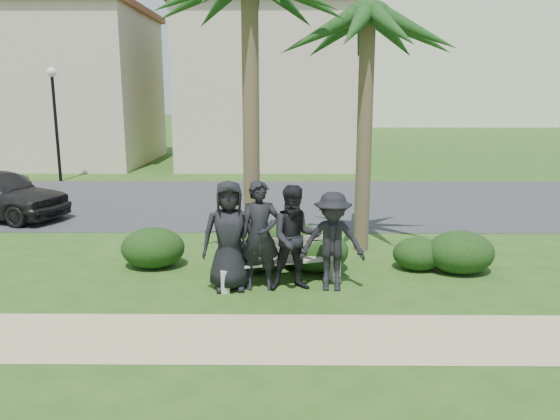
{
  "coord_description": "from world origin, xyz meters",
  "views": [
    {
      "loc": [
        -0.29,
        -8.87,
        3.34
      ],
      "look_at": [
        -0.38,
        1.0,
        1.22
      ],
      "focal_mm": 35.0,
      "sensor_mm": 36.0,
      "label": 1
    }
  ],
  "objects_px": {
    "park_bench": "(279,265)",
    "man_b": "(260,236)",
    "man_c": "(295,238)",
    "palm_right": "(368,17)",
    "man_a": "(229,236)",
    "street_lamp": "(54,104)",
    "man_d": "(332,242)"
  },
  "relations": [
    {
      "from": "man_a",
      "to": "park_bench",
      "type": "bearing_deg",
      "value": 12.65
    },
    {
      "from": "man_c",
      "to": "palm_right",
      "type": "relative_size",
      "value": 0.32
    },
    {
      "from": "man_b",
      "to": "park_bench",
      "type": "bearing_deg",
      "value": 35.89
    },
    {
      "from": "man_b",
      "to": "man_d",
      "type": "xyz_separation_m",
      "value": [
        1.24,
        -0.04,
        -0.09
      ]
    },
    {
      "from": "park_bench",
      "to": "man_b",
      "type": "distance_m",
      "value": 0.74
    },
    {
      "from": "street_lamp",
      "to": "park_bench",
      "type": "distance_m",
      "value": 14.64
    },
    {
      "from": "street_lamp",
      "to": "man_c",
      "type": "xyz_separation_m",
      "value": [
        8.89,
        -11.86,
        -2.03
      ]
    },
    {
      "from": "man_a",
      "to": "man_b",
      "type": "xyz_separation_m",
      "value": [
        0.53,
        0.03,
        -0.0
      ]
    },
    {
      "from": "man_d",
      "to": "man_c",
      "type": "bearing_deg",
      "value": -178.05
    },
    {
      "from": "man_a",
      "to": "man_c",
      "type": "height_order",
      "value": "man_a"
    },
    {
      "from": "street_lamp",
      "to": "man_b",
      "type": "bearing_deg",
      "value": -54.99
    },
    {
      "from": "man_d",
      "to": "park_bench",
      "type": "bearing_deg",
      "value": 163.61
    },
    {
      "from": "man_c",
      "to": "street_lamp",
      "type": "bearing_deg",
      "value": 119.4
    },
    {
      "from": "park_bench",
      "to": "man_c",
      "type": "xyz_separation_m",
      "value": [
        0.28,
        -0.31,
        0.57
      ]
    },
    {
      "from": "man_b",
      "to": "palm_right",
      "type": "xyz_separation_m",
      "value": [
        2.09,
        2.45,
        3.87
      ]
    },
    {
      "from": "park_bench",
      "to": "man_a",
      "type": "distance_m",
      "value": 1.09
    },
    {
      "from": "man_c",
      "to": "man_d",
      "type": "height_order",
      "value": "man_c"
    },
    {
      "from": "park_bench",
      "to": "man_c",
      "type": "distance_m",
      "value": 0.71
    },
    {
      "from": "park_bench",
      "to": "palm_right",
      "type": "relative_size",
      "value": 0.4
    },
    {
      "from": "street_lamp",
      "to": "man_b",
      "type": "relative_size",
      "value": 2.25
    },
    {
      "from": "man_b",
      "to": "man_c",
      "type": "bearing_deg",
      "value": -8.05
    },
    {
      "from": "man_b",
      "to": "man_c",
      "type": "distance_m",
      "value": 0.61
    },
    {
      "from": "park_bench",
      "to": "man_d",
      "type": "height_order",
      "value": "man_d"
    },
    {
      "from": "park_bench",
      "to": "man_c",
      "type": "bearing_deg",
      "value": -64.35
    },
    {
      "from": "man_a",
      "to": "man_b",
      "type": "relative_size",
      "value": 1.0
    },
    {
      "from": "park_bench",
      "to": "man_c",
      "type": "relative_size",
      "value": 1.26
    },
    {
      "from": "man_a",
      "to": "palm_right",
      "type": "relative_size",
      "value": 0.33
    },
    {
      "from": "street_lamp",
      "to": "palm_right",
      "type": "distance_m",
      "value": 14.11
    },
    {
      "from": "man_b",
      "to": "man_d",
      "type": "distance_m",
      "value": 1.24
    },
    {
      "from": "man_a",
      "to": "man_d",
      "type": "relative_size",
      "value": 1.11
    },
    {
      "from": "park_bench",
      "to": "man_a",
      "type": "height_order",
      "value": "man_a"
    },
    {
      "from": "street_lamp",
      "to": "palm_right",
      "type": "relative_size",
      "value": 0.74
    }
  ]
}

